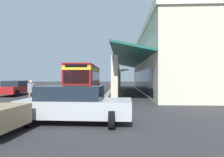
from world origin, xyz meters
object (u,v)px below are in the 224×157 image
(transit_bus, at_px, (85,77))
(pedestrian, at_px, (31,91))
(parked_sedan_red, at_px, (15,88))
(potted_palm, at_px, (120,88))
(parked_sedan_silver, at_px, (75,104))

(transit_bus, xyz_separation_m, pedestrian, (9.92, -1.77, -0.95))
(transit_bus, xyz_separation_m, parked_sedan_red, (3.34, -6.53, -1.10))
(parked_sedan_red, height_order, potted_palm, potted_palm)
(transit_bus, xyz_separation_m, potted_palm, (3.17, 4.01, -1.05))
(transit_bus, height_order, potted_palm, transit_bus)
(parked_sedan_red, relative_size, potted_palm, 1.73)
(parked_sedan_red, height_order, parked_sedan_silver, same)
(transit_bus, bearing_deg, pedestrian, -10.12)
(parked_sedan_silver, xyz_separation_m, potted_palm, (-11.57, 1.73, 0.05))
(parked_sedan_red, relative_size, parked_sedan_silver, 1.02)
(pedestrian, height_order, potted_palm, potted_palm)
(parked_sedan_red, xyz_separation_m, parked_sedan_silver, (11.41, 8.81, 0.00))
(transit_bus, relative_size, pedestrian, 6.95)
(transit_bus, bearing_deg, parked_sedan_red, -62.91)
(pedestrian, relative_size, potted_palm, 0.62)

